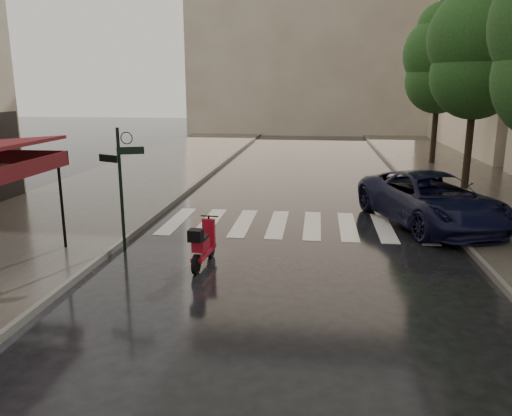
# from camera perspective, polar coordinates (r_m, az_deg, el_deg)

# --- Properties ---
(ground) EXTENTS (120.00, 120.00, 0.00)m
(ground) POSITION_cam_1_polar(r_m,az_deg,el_deg) (10.12, -14.62, -10.31)
(ground) COLOR black
(ground) RESTS_ON ground
(sidewalk_near) EXTENTS (6.00, 60.00, 0.12)m
(sidewalk_near) POSITION_cam_1_polar(r_m,az_deg,el_deg) (22.45, -14.20, 2.97)
(sidewalk_near) COLOR #38332D
(sidewalk_near) RESTS_ON ground
(sidewalk_far) EXTENTS (5.50, 60.00, 0.12)m
(sidewalk_far) POSITION_cam_1_polar(r_m,az_deg,el_deg) (21.98, 24.58, 1.92)
(sidewalk_far) COLOR #38332D
(sidewalk_far) RESTS_ON ground
(curb_near) EXTENTS (0.12, 60.00, 0.16)m
(curb_near) POSITION_cam_1_polar(r_m,az_deg,el_deg) (21.54, -6.61, 2.90)
(curb_near) COLOR #595651
(curb_near) RESTS_ON ground
(curb_far) EXTENTS (0.12, 60.00, 0.16)m
(curb_far) POSITION_cam_1_polar(r_m,az_deg,el_deg) (21.29, 17.38, 2.24)
(curb_far) COLOR #595651
(curb_far) RESTS_ON ground
(crosswalk) EXTENTS (7.85, 3.20, 0.01)m
(crosswalk) POSITION_cam_1_polar(r_m,az_deg,el_deg) (15.12, 4.47, -1.89)
(crosswalk) COLOR silver
(crosswalk) RESTS_ON ground
(signpost) EXTENTS (1.17, 0.29, 3.10)m
(signpost) POSITION_cam_1_polar(r_m,az_deg,el_deg) (12.71, -15.21, 3.16)
(signpost) COLOR black
(signpost) RESTS_ON ground
(backdrop_building) EXTENTS (22.00, 6.00, 20.00)m
(backdrop_building) POSITION_cam_1_polar(r_m,az_deg,el_deg) (46.95, 6.73, 20.77)
(backdrop_building) COLOR tan
(backdrop_building) RESTS_ON ground
(tree_mid) EXTENTS (3.80, 3.80, 8.34)m
(tree_mid) POSITION_cam_1_polar(r_m,az_deg,el_deg) (21.46, 24.09, 16.62)
(tree_mid) COLOR black
(tree_mid) RESTS_ON sidewalk_far
(tree_far) EXTENTS (3.80, 3.80, 8.16)m
(tree_far) POSITION_cam_1_polar(r_m,az_deg,el_deg) (28.27, 20.32, 15.65)
(tree_far) COLOR black
(tree_far) RESTS_ON sidewalk_far
(scooter) EXTENTS (0.45, 1.61, 1.06)m
(scooter) POSITION_cam_1_polar(r_m,az_deg,el_deg) (11.56, -6.10, -4.30)
(scooter) COLOR black
(scooter) RESTS_ON ground
(parked_car) EXTENTS (4.26, 6.14, 1.56)m
(parked_car) POSITION_cam_1_polar(r_m,az_deg,el_deg) (15.79, 19.36, 0.93)
(parked_car) COLOR black
(parked_car) RESTS_ON ground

